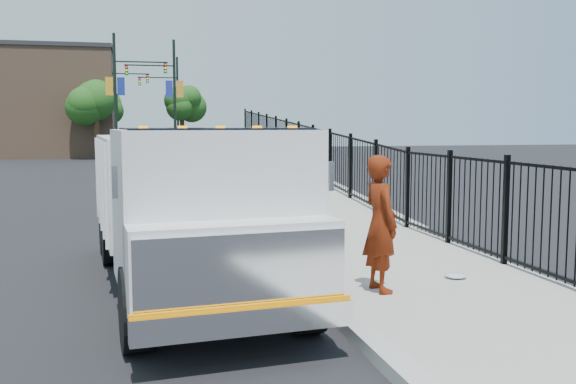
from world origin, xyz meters
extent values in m
plane|color=black|center=(0.00, 0.00, 0.00)|extent=(120.00, 120.00, 0.00)
cube|color=#9E998E|center=(1.93, -2.00, 0.06)|extent=(3.55, 12.00, 0.12)
cube|color=#ADAAA3|center=(0.00, -2.00, 0.08)|extent=(0.30, 12.00, 0.16)
cube|color=#9E998E|center=(2.12, 16.00, 0.00)|extent=(3.95, 24.06, 3.19)
cube|color=black|center=(3.55, 12.00, 0.90)|extent=(0.10, 28.00, 1.80)
cube|color=black|center=(-1.79, 0.38, 0.52)|extent=(1.50, 6.49, 0.21)
cube|color=silver|center=(-1.60, -1.79, 1.47)|extent=(2.39, 2.27, 1.89)
cube|color=silver|center=(-1.50, -2.96, 0.99)|extent=(2.27, 0.85, 0.95)
cube|color=silver|center=(-1.47, -3.31, 0.99)|extent=(2.17, 0.27, 0.80)
cube|color=silver|center=(-1.46, -3.39, 0.52)|extent=(2.27, 0.37, 0.26)
cube|color=#FF8B00|center=(-1.46, -3.39, 0.66)|extent=(2.26, 0.25, 0.06)
cube|color=black|center=(-1.58, -2.02, 2.03)|extent=(2.18, 1.41, 0.80)
cube|color=silver|center=(-1.90, 1.60, 1.47)|extent=(2.61, 4.15, 1.61)
cube|color=silver|center=(-2.70, -2.83, 1.89)|extent=(0.06, 0.06, 0.33)
cube|color=silver|center=(-0.34, -2.63, 1.89)|extent=(0.06, 0.06, 0.33)
cube|color=orange|center=(-2.40, -2.43, 2.43)|extent=(0.10, 0.08, 0.06)
cube|color=orange|center=(-1.98, -2.39, 2.43)|extent=(0.10, 0.08, 0.06)
cube|color=orange|center=(-1.55, -2.35, 2.43)|extent=(0.10, 0.08, 0.06)
cube|color=orange|center=(-1.13, -2.32, 2.43)|extent=(0.10, 0.08, 0.06)
cube|color=orange|center=(-0.71, -2.28, 2.43)|extent=(0.10, 0.08, 0.06)
cylinder|color=black|center=(-2.54, -2.53, 0.47)|extent=(0.38, 0.97, 0.95)
cylinder|color=black|center=(-0.56, -2.36, 0.47)|extent=(0.38, 0.97, 0.95)
cylinder|color=black|center=(-2.94, 2.08, 0.47)|extent=(0.38, 0.97, 0.95)
cylinder|color=black|center=(-0.96, 2.25, 0.47)|extent=(0.38, 0.97, 0.95)
cylinder|color=black|center=(-3.03, 3.12, 0.47)|extent=(0.38, 0.97, 0.95)
cylinder|color=black|center=(-1.05, 3.29, 0.47)|extent=(0.38, 0.97, 0.95)
imported|color=#611C09|center=(0.84, -1.17, 1.09)|extent=(0.53, 0.75, 1.93)
ellipsoid|color=silver|center=(2.26, -0.73, 0.16)|extent=(0.33, 0.33, 0.08)
cylinder|color=black|center=(-3.56, 31.50, 4.00)|extent=(0.18, 0.18, 8.00)
cube|color=black|center=(-1.96, 31.50, 6.30)|extent=(3.20, 0.08, 0.08)
cube|color=black|center=(-0.52, 31.50, 5.95)|extent=(0.18, 0.22, 0.60)
cube|color=navy|center=(-3.21, 31.50, 4.80)|extent=(0.45, 0.04, 1.10)
cube|color=orange|center=(-3.91, 31.50, 4.80)|extent=(0.45, 0.04, 1.10)
cylinder|color=black|center=(0.17, 33.78, 4.00)|extent=(0.18, 0.18, 8.00)
cube|color=black|center=(-1.43, 33.78, 6.30)|extent=(3.20, 0.08, 0.08)
cube|color=black|center=(-2.87, 33.78, 5.95)|extent=(0.18, 0.22, 0.60)
cube|color=orange|center=(0.52, 33.78, 4.80)|extent=(0.45, 0.04, 1.10)
cube|color=#1F2B98|center=(-0.18, 33.78, 4.80)|extent=(0.45, 0.04, 1.10)
cylinder|color=black|center=(-4.45, 41.15, 4.00)|extent=(0.18, 0.18, 8.00)
cube|color=black|center=(-2.85, 41.15, 6.30)|extent=(3.20, 0.08, 0.08)
cube|color=black|center=(-1.41, 41.15, 5.95)|extent=(0.18, 0.22, 0.60)
cube|color=navy|center=(-4.10, 41.15, 4.80)|extent=(0.45, 0.04, 1.10)
cube|color=#C17920|center=(-4.80, 41.15, 4.80)|extent=(0.45, 0.04, 1.10)
cylinder|color=black|center=(1.08, 44.71, 4.00)|extent=(0.18, 0.18, 8.00)
cube|color=black|center=(-0.52, 44.71, 6.30)|extent=(3.20, 0.08, 0.08)
cube|color=black|center=(-1.96, 44.71, 5.95)|extent=(0.18, 0.22, 0.60)
cube|color=orange|center=(1.43, 44.71, 4.80)|extent=(0.45, 0.04, 1.10)
cube|color=navy|center=(0.73, 44.71, 4.80)|extent=(0.45, 0.04, 1.10)
cylinder|color=#382314|center=(-5.04, 37.58, 1.60)|extent=(0.36, 0.36, 3.20)
sphere|color=#194714|center=(-5.04, 37.58, 4.00)|extent=(2.95, 2.95, 2.95)
cylinder|color=#382314|center=(1.19, 41.57, 1.60)|extent=(0.36, 0.36, 3.20)
sphere|color=#194714|center=(1.19, 41.57, 4.00)|extent=(2.20, 2.20, 2.20)
cylinder|color=#382314|center=(-4.85, 48.91, 1.60)|extent=(0.36, 0.36, 3.20)
sphere|color=#194714|center=(-4.85, 48.91, 4.00)|extent=(2.73, 2.73, 2.73)
cube|color=#8C664C|center=(-9.00, 44.00, 4.00)|extent=(10.00, 10.00, 8.00)
camera|label=1|loc=(-2.49, -9.53, 2.47)|focal=40.00mm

